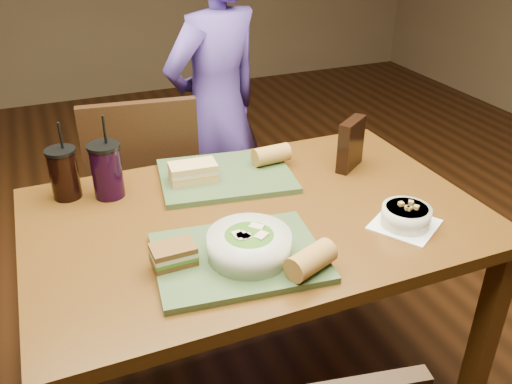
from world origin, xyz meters
The scene contains 14 objects.
dining_table centered at (0.00, 0.00, 0.66)m, with size 1.30×0.85×0.75m.
chair_far centered at (-0.22, 0.64, 0.52)m, with size 0.45×0.46×0.94m.
diner centered at (0.19, 0.91, 0.72)m, with size 0.53×0.35×1.45m, color #4B3491.
tray_near centered at (-0.13, -0.20, 0.76)m, with size 0.42×0.32×0.02m, color #374D2B.
tray_far centered at (-0.01, 0.24, 0.76)m, with size 0.42×0.32×0.02m, color #374D2B.
salad_bowl centered at (-0.11, -0.21, 0.80)m, with size 0.21×0.21×0.07m.
soup_bowl centered at (0.36, -0.22, 0.78)m, with size 0.23×0.23×0.07m.
sandwich_near centered at (-0.29, -0.17, 0.79)m, with size 0.11×0.07×0.05m.
sandwich_far centered at (-0.12, 0.23, 0.80)m, with size 0.15×0.09×0.06m.
baguette_near centered at (0.01, -0.33, 0.80)m, with size 0.06×0.06×0.13m, color #AD7533.
baguette_far centered at (0.16, 0.26, 0.80)m, with size 0.06×0.06×0.12m, color #AD7533.
cup_cola centered at (-0.49, 0.31, 0.83)m, with size 0.09×0.09×0.25m.
cup_berry centered at (-0.37, 0.27, 0.84)m, with size 0.10×0.10×0.26m.
chip_bag centered at (0.41, 0.16, 0.84)m, with size 0.13×0.04×0.17m, color black.
Camera 1 is at (-0.52, -1.25, 1.56)m, focal length 38.00 mm.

